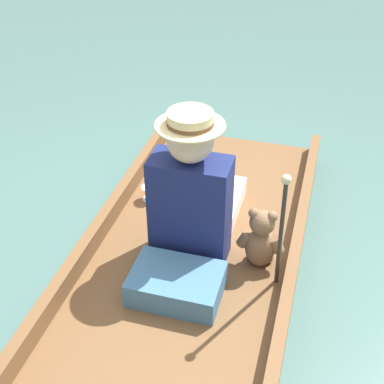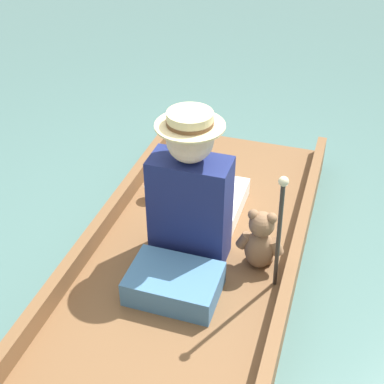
{
  "view_description": "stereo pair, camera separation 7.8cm",
  "coord_description": "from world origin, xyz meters",
  "px_view_note": "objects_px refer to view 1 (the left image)",
  "views": [
    {
      "loc": [
        0.59,
        -2.13,
        2.11
      ],
      "look_at": [
        -0.01,
        -0.0,
        0.54
      ],
      "focal_mm": 50.0,
      "sensor_mm": 36.0,
      "label": 1
    },
    {
      "loc": [
        0.66,
        -2.1,
        2.11
      ],
      "look_at": [
        -0.01,
        -0.0,
        0.54
      ],
      "focal_mm": 50.0,
      "sensor_mm": 36.0,
      "label": 2
    }
  ],
  "objects_px": {
    "seated_person": "(195,196)",
    "teddy_bear": "(261,239)",
    "walking_cane": "(282,225)",
    "wine_glass": "(150,191)"
  },
  "relations": [
    {
      "from": "teddy_bear",
      "to": "wine_glass",
      "type": "xyz_separation_m",
      "value": [
        -0.75,
        0.39,
        -0.1
      ]
    },
    {
      "from": "teddy_bear",
      "to": "walking_cane",
      "type": "relative_size",
      "value": 0.48
    },
    {
      "from": "seated_person",
      "to": "wine_glass",
      "type": "xyz_separation_m",
      "value": [
        -0.38,
        0.32,
        -0.26
      ]
    },
    {
      "from": "seated_person",
      "to": "teddy_bear",
      "type": "xyz_separation_m",
      "value": [
        0.37,
        -0.07,
        -0.15
      ]
    },
    {
      "from": "seated_person",
      "to": "teddy_bear",
      "type": "relative_size",
      "value": 2.36
    },
    {
      "from": "seated_person",
      "to": "teddy_bear",
      "type": "distance_m",
      "value": 0.41
    },
    {
      "from": "wine_glass",
      "to": "walking_cane",
      "type": "bearing_deg",
      "value": -34.73
    },
    {
      "from": "walking_cane",
      "to": "teddy_bear",
      "type": "bearing_deg",
      "value": 118.44
    },
    {
      "from": "seated_person",
      "to": "walking_cane",
      "type": "xyz_separation_m",
      "value": [
        0.48,
        -0.27,
        0.12
      ]
    },
    {
      "from": "wine_glass",
      "to": "seated_person",
      "type": "bearing_deg",
      "value": -40.25
    }
  ]
}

